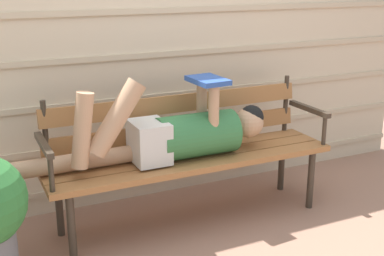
% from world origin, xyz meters
% --- Properties ---
extents(ground_plane, '(12.00, 12.00, 0.00)m').
position_xyz_m(ground_plane, '(0.00, 0.00, 0.00)').
color(ground_plane, '#936B56').
extents(house_siding, '(4.15, 0.08, 2.26)m').
position_xyz_m(house_siding, '(0.00, 0.70, 1.13)').
color(house_siding, beige).
rests_on(house_siding, ground).
extents(park_bench, '(1.79, 0.44, 0.82)m').
position_xyz_m(park_bench, '(-0.00, 0.25, 0.47)').
color(park_bench, '#9E6638').
rests_on(park_bench, ground).
extents(reclining_person, '(1.67, 0.27, 0.53)m').
position_xyz_m(reclining_person, '(-0.11, 0.18, 0.59)').
color(reclining_person, '#33703D').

